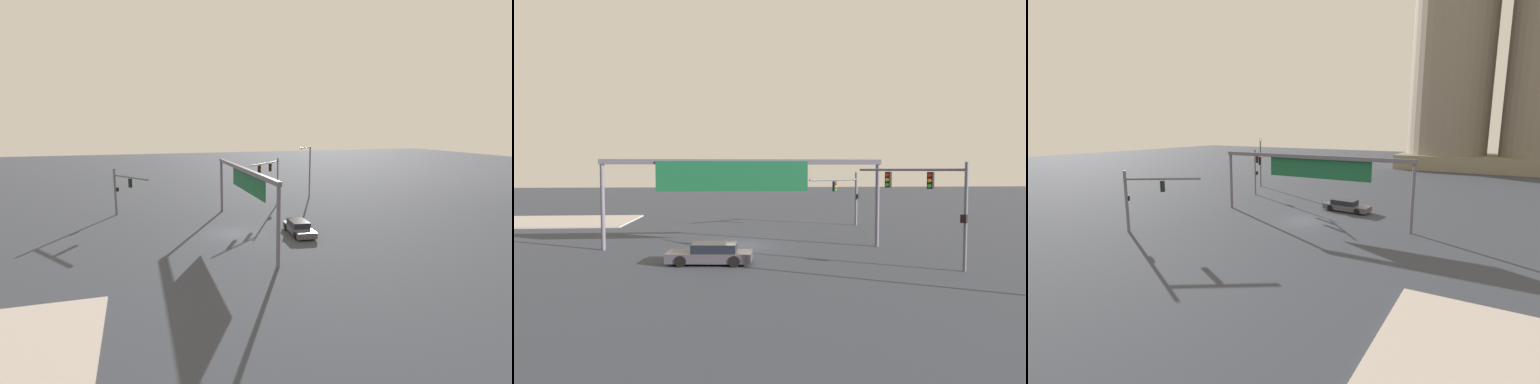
{
  "view_description": "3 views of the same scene",
  "coord_description": "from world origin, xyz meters",
  "views": [
    {
      "loc": [
        34.64,
        -8.07,
        10.06
      ],
      "look_at": [
        -1.14,
        2.88,
        3.59
      ],
      "focal_mm": 27.7,
      "sensor_mm": 36.0,
      "label": 1
    },
    {
      "loc": [
        0.32,
        30.84,
        5.44
      ],
      "look_at": [
        -1.83,
        1.6,
        3.92
      ],
      "focal_mm": 30.09,
      "sensor_mm": 36.0,
      "label": 2
    },
    {
      "loc": [
        15.15,
        -29.02,
        8.76
      ],
      "look_at": [
        -0.74,
        -2.23,
        3.11
      ],
      "focal_mm": 25.28,
      "sensor_mm": 36.0,
      "label": 3
    }
  ],
  "objects": [
    {
      "name": "sedan_car_approaching",
      "position": [
        1.92,
        6.11,
        0.58
      ],
      "size": [
        5.0,
        2.19,
        1.21
      ],
      "rotation": [
        0.0,
        0.0,
        -0.09
      ],
      "color": "#4A4551",
      "rests_on": "ground"
    },
    {
      "name": "streetlamp_curved_arm",
      "position": [
        -14.66,
        14.53,
        4.22
      ],
      "size": [
        1.89,
        2.45,
        7.08
      ],
      "rotation": [
        0.0,
        0.0,
        -0.93
      ],
      "color": "slate",
      "rests_on": "ground"
    },
    {
      "name": "traffic_signal_opposite_side",
      "position": [
        -10.5,
        7.64,
        4.14
      ],
      "size": [
        4.48,
        5.23,
        5.86
      ],
      "rotation": [
        0.0,
        0.0,
        -0.84
      ],
      "color": "slate",
      "rests_on": "ground"
    },
    {
      "name": "traffic_signal_near_corner",
      "position": [
        -10.02,
        -9.61,
        3.41
      ],
      "size": [
        5.57,
        3.62,
        5.2
      ],
      "rotation": [
        0.0,
        0.0,
        0.58
      ],
      "color": "slate",
      "rests_on": "ground"
    },
    {
      "name": "overhead_sign_gantry",
      "position": [
        0.25,
        1.35,
        5.09
      ],
      "size": [
        19.33,
        0.43,
        6.16
      ],
      "color": "slate",
      "rests_on": "ground"
    },
    {
      "name": "ground_plane",
      "position": [
        0.0,
        0.0,
        0.0
      ],
      "size": [
        208.23,
        208.23,
        0.0
      ],
      "primitive_type": "plane",
      "color": "#353A45"
    }
  ]
}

